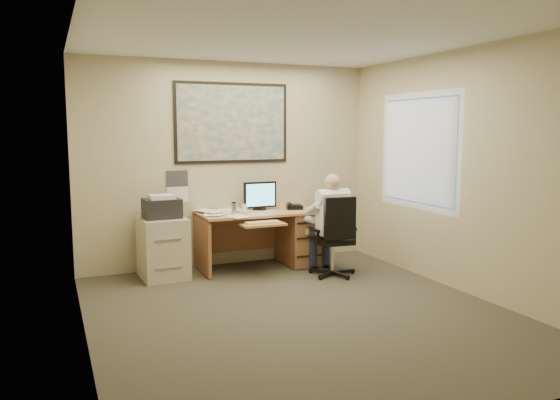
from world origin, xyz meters
name	(u,v)px	position (x,y,z in m)	size (l,w,h in m)	color
room_shell	(301,178)	(0.00, 0.00, 1.35)	(4.00, 4.50, 2.70)	#3B382E
desk	(282,232)	(0.62, 1.90, 0.44)	(1.60, 0.97, 1.12)	tan
world_map	(232,123)	(0.04, 2.23, 1.90)	(1.56, 0.03, 1.06)	#1E4C93
wall_calendar	(177,187)	(-0.71, 2.24, 1.08)	(0.28, 0.01, 0.42)	white
window_blinds	(418,151)	(1.97, 0.80, 1.55)	(0.06, 1.40, 1.30)	#ECE5CC
filing_cabinet	(163,242)	(-0.98, 1.88, 0.44)	(0.56, 0.66, 1.03)	#C1B59B
office_chair	(335,253)	(0.99, 1.11, 0.29)	(0.66, 0.66, 1.01)	black
person	(332,225)	(0.99, 1.19, 0.63)	(0.53, 0.75, 1.27)	white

